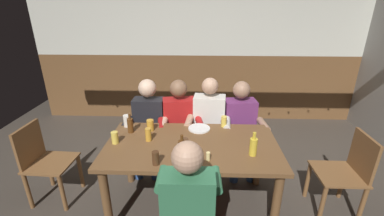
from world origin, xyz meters
The scene contains 23 objects.
ground_plane centered at (0.00, 0.00, 0.00)m, with size 6.85×6.85×0.00m, color #423A33.
back_wall_upper centered at (0.00, 2.43, 1.83)m, with size 5.71×0.12×1.26m, color beige.
back_wall_wainscot centered at (0.00, 2.43, 0.60)m, with size 5.71×0.12×1.20m, color brown.
dining_table centered at (0.00, 0.04, 0.65)m, with size 1.70×0.93×0.76m.
person_0 centered at (-0.57, 0.74, 0.67)m, with size 0.53×0.50×1.20m.
person_1 centered at (-0.18, 0.73, 0.66)m, with size 0.57×0.57×1.19m.
person_2 centered at (0.18, 0.73, 0.67)m, with size 0.55×0.56×1.22m.
person_3 centered at (0.58, 0.74, 0.66)m, with size 0.55×0.56×1.18m.
person_4 centered at (0.00, -0.65, 0.67)m, with size 0.53×0.50×1.21m.
chair_empty_near_right centered at (1.56, 0.04, 0.48)m, with size 0.44×0.44×0.88m.
chair_empty_near_left centered at (-1.60, 0.12, 0.48)m, with size 0.46×0.46×0.88m.
table_candle centered at (0.15, -0.24, 0.80)m, with size 0.04×0.04×0.08m, color #F9E08C.
plate_0 centered at (0.07, 0.37, 0.77)m, with size 0.24×0.24×0.01m, color white.
bottle_0 centered at (-0.66, 0.27, 0.85)m, with size 0.06×0.06×0.21m.
bottle_1 centered at (0.56, -0.13, 0.85)m, with size 0.07×0.07×0.23m.
bottle_2 centered at (-0.07, -0.29, 0.87)m, with size 0.07×0.07×0.27m.
pint_glass_0 centered at (-0.06, -0.09, 0.82)m, with size 0.07×0.07×0.13m, color #4C2D19.
pint_glass_1 centered at (-0.44, 0.09, 0.83)m, with size 0.06×0.06×0.13m, color gold.
pint_glass_2 centered at (-0.74, 0.41, 0.83)m, with size 0.08×0.08×0.13m, color white.
pint_glass_3 centered at (-0.30, -0.32, 0.82)m, with size 0.06×0.06×0.12m, color #4C2D19.
pint_glass_4 centered at (-0.46, 0.32, 0.82)m, with size 0.08×0.08×0.12m, color gold.
pint_glass_5 centered at (0.34, 0.44, 0.82)m, with size 0.06×0.06×0.12m, color #E5C64C.
pint_glass_6 centered at (-0.76, 0.03, 0.82)m, with size 0.07×0.07×0.12m, color #E5C64C.
Camera 1 is at (0.08, -2.17, 2.04)m, focal length 24.09 mm.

